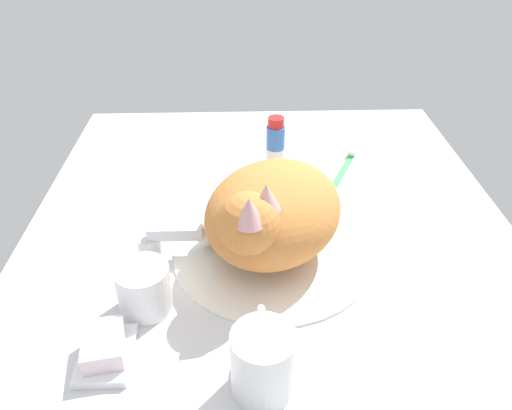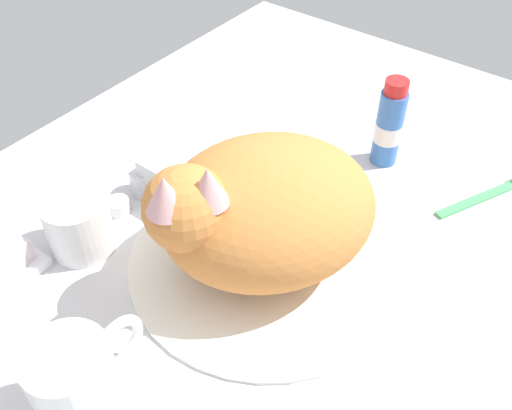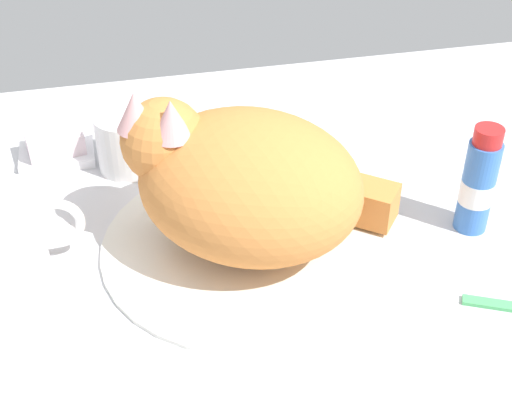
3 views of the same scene
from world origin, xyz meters
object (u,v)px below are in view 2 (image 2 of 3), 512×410
at_px(coffee_mug, 78,381).
at_px(toothpaste_bottle, 389,125).
at_px(faucet, 151,181).
at_px(cat, 260,208).
at_px(rinse_cup, 79,224).
at_px(toothbrush, 492,192).

relative_size(coffee_mug, toothpaste_bottle, 0.94).
height_order(faucet, cat, cat).
relative_size(rinse_cup, toothpaste_bottle, 0.59).
bearing_deg(cat, toothpaste_bottle, -5.86).
xyz_separation_m(cat, toothpaste_bottle, (0.25, -0.03, -0.02)).
relative_size(faucet, rinse_cup, 1.65).
bearing_deg(faucet, toothpaste_bottle, -39.44).
distance_m(faucet, rinse_cup, 0.11).
xyz_separation_m(faucet, toothpaste_bottle, (0.24, -0.20, 0.03)).
distance_m(coffee_mug, rinse_cup, 0.20).
bearing_deg(coffee_mug, rinse_cup, 50.23).
height_order(rinse_cup, toothbrush, rinse_cup).
bearing_deg(toothbrush, faucet, 127.31).
bearing_deg(toothbrush, cat, 147.59).
relative_size(cat, toothpaste_bottle, 2.56).
height_order(toothpaste_bottle, toothbrush, toothpaste_bottle).
bearing_deg(toothpaste_bottle, toothbrush, -82.23).
distance_m(rinse_cup, toothbrush, 0.51).
relative_size(cat, rinse_cup, 4.32).
bearing_deg(cat, rinse_cup, 120.74).
bearing_deg(coffee_mug, faucet, 32.56).
bearing_deg(toothpaste_bottle, faucet, 140.56).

